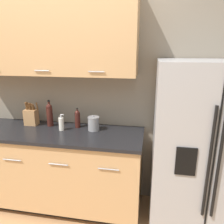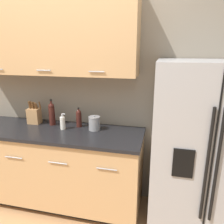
{
  "view_description": "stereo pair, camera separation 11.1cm",
  "coord_description": "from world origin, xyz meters",
  "px_view_note": "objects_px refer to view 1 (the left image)",
  "views": [
    {
      "loc": [
        1.05,
        -1.15,
        1.8
      ],
      "look_at": [
        0.67,
        0.95,
        1.18
      ],
      "focal_mm": 35.0,
      "sensor_mm": 36.0,
      "label": 1
    },
    {
      "loc": [
        1.16,
        -1.13,
        1.8
      ],
      "look_at": [
        0.67,
        0.95,
        1.18
      ],
      "focal_mm": 35.0,
      "sensor_mm": 36.0,
      "label": 2
    }
  ],
  "objects_px": {
    "knife_block": "(31,117)",
    "soap_dispenser": "(61,124)",
    "refrigerator": "(202,152)",
    "steel_canister": "(94,124)",
    "oil_bottle": "(78,118)",
    "wine_bottle": "(50,114)"
  },
  "relations": [
    {
      "from": "knife_block",
      "to": "refrigerator",
      "type": "bearing_deg",
      "value": -6.8
    },
    {
      "from": "knife_block",
      "to": "wine_bottle",
      "type": "bearing_deg",
      "value": 0.85
    },
    {
      "from": "soap_dispenser",
      "to": "oil_bottle",
      "type": "distance_m",
      "value": 0.19
    },
    {
      "from": "soap_dispenser",
      "to": "oil_bottle",
      "type": "relative_size",
      "value": 0.81
    },
    {
      "from": "oil_bottle",
      "to": "soap_dispenser",
      "type": "bearing_deg",
      "value": -140.82
    },
    {
      "from": "knife_block",
      "to": "oil_bottle",
      "type": "distance_m",
      "value": 0.57
    },
    {
      "from": "refrigerator",
      "to": "wine_bottle",
      "type": "height_order",
      "value": "refrigerator"
    },
    {
      "from": "knife_block",
      "to": "wine_bottle",
      "type": "height_order",
      "value": "wine_bottle"
    },
    {
      "from": "knife_block",
      "to": "steel_canister",
      "type": "height_order",
      "value": "knife_block"
    },
    {
      "from": "wine_bottle",
      "to": "oil_bottle",
      "type": "bearing_deg",
      "value": 1.26
    },
    {
      "from": "wine_bottle",
      "to": "soap_dispenser",
      "type": "distance_m",
      "value": 0.23
    },
    {
      "from": "steel_canister",
      "to": "soap_dispenser",
      "type": "bearing_deg",
      "value": -170.14
    },
    {
      "from": "oil_bottle",
      "to": "knife_block",
      "type": "bearing_deg",
      "value": -178.91
    },
    {
      "from": "refrigerator",
      "to": "steel_canister",
      "type": "xyz_separation_m",
      "value": [
        -1.11,
        0.18,
        0.16
      ]
    },
    {
      "from": "refrigerator",
      "to": "knife_block",
      "type": "bearing_deg",
      "value": 173.2
    },
    {
      "from": "knife_block",
      "to": "wine_bottle",
      "type": "distance_m",
      "value": 0.24
    },
    {
      "from": "knife_block",
      "to": "soap_dispenser",
      "type": "bearing_deg",
      "value": -14.49
    },
    {
      "from": "refrigerator",
      "to": "oil_bottle",
      "type": "xyz_separation_m",
      "value": [
        -1.32,
        0.24,
        0.18
      ]
    },
    {
      "from": "knife_block",
      "to": "oil_bottle",
      "type": "relative_size",
      "value": 1.22
    },
    {
      "from": "refrigerator",
      "to": "wine_bottle",
      "type": "relative_size",
      "value": 5.53
    },
    {
      "from": "oil_bottle",
      "to": "steel_canister",
      "type": "relative_size",
      "value": 1.34
    },
    {
      "from": "refrigerator",
      "to": "soap_dispenser",
      "type": "xyz_separation_m",
      "value": [
        -1.46,
        0.12,
        0.15
      ]
    }
  ]
}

